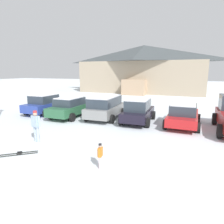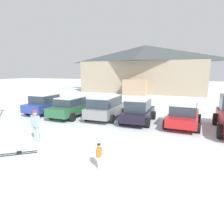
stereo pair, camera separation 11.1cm
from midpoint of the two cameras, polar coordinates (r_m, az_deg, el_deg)
name	(u,v)px [view 1 (the left image)]	position (r m, az deg, el deg)	size (l,w,h in m)	color
ski_lodge	(143,69)	(36.83, 8.86, 12.17)	(21.26, 11.80, 8.10)	tan
parked_blue_hatchback	(45,104)	(18.43, -18.68, 2.23)	(2.25, 4.14, 1.69)	#2B419A
parked_green_coupe	(71,107)	(16.48, -11.84, 1.47)	(2.18, 4.48, 1.62)	#2D6440
parked_grey_wagon	(105,107)	(15.59, -2.10, 1.56)	(2.42, 4.46, 1.75)	gray
parked_black_sedan	(138,111)	(14.48, 7.25, 0.36)	(2.20, 4.07, 1.72)	black
parked_red_sedan	(183,115)	(14.19, 19.46, -0.69)	(2.24, 4.30, 1.56)	red
skier_child_in_orange_jacket	(100,154)	(7.73, -3.81, -12.01)	(0.17, 0.37, 0.99)	beige
skier_adult_in_blue_parka	(36,124)	(11.09, -21.20, -3.35)	(0.62, 0.29, 1.67)	#A6B8C9
pair_of_skis	(19,154)	(10.07, -25.43, -10.73)	(1.45, 1.28, 0.08)	#262925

